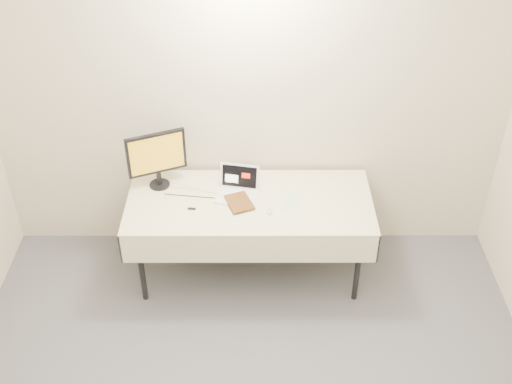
{
  "coord_description": "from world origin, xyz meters",
  "views": [
    {
      "loc": [
        0.04,
        -1.79,
        3.69
      ],
      "look_at": [
        0.05,
        1.99,
        0.86
      ],
      "focal_mm": 45.0,
      "sensor_mm": 36.0,
      "label": 1
    }
  ],
  "objects_px": {
    "laptop": "(238,188)",
    "monitor": "(157,156)",
    "book": "(228,194)",
    "table": "(250,207)"
  },
  "relations": [
    {
      "from": "laptop",
      "to": "monitor",
      "type": "xyz_separation_m",
      "value": [
        -0.61,
        0.11,
        0.22
      ]
    },
    {
      "from": "table",
      "to": "monitor",
      "type": "relative_size",
      "value": 3.96
    },
    {
      "from": "laptop",
      "to": "book",
      "type": "bearing_deg",
      "value": -102.37
    },
    {
      "from": "table",
      "to": "monitor",
      "type": "xyz_separation_m",
      "value": [
        -0.7,
        0.2,
        0.34
      ]
    },
    {
      "from": "laptop",
      "to": "monitor",
      "type": "distance_m",
      "value": 0.66
    },
    {
      "from": "book",
      "to": "table",
      "type": "bearing_deg",
      "value": 2.61
    },
    {
      "from": "laptop",
      "to": "monitor",
      "type": "bearing_deg",
      "value": -179.57
    },
    {
      "from": "monitor",
      "to": "laptop",
      "type": "bearing_deg",
      "value": -32.84
    },
    {
      "from": "monitor",
      "to": "book",
      "type": "height_order",
      "value": "monitor"
    },
    {
      "from": "table",
      "to": "monitor",
      "type": "distance_m",
      "value": 0.8
    }
  ]
}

